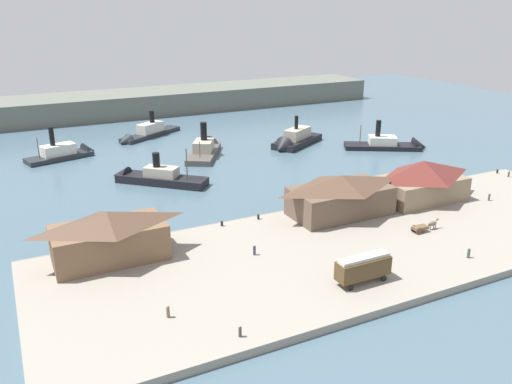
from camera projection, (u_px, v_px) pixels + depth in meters
The scene contains 25 objects.
ground_plane at pixel (302, 205), 108.00m from camera, with size 320.00×320.00×0.00m, color #476070.
quay_promenade at pixel (368, 243), 89.24m from camera, with size 110.00×36.00×1.20m, color gray.
seawall_edge at pixel (311, 208), 104.79m from camera, with size 110.00×0.80×1.00m, color slate.
ferry_shed_west_terminal at pixel (109, 235), 81.09m from camera, with size 17.47×9.31×7.97m.
ferry_shed_east_terminal at pixel (341, 195), 98.71m from camera, with size 19.27×10.29×7.76m.
ferry_shed_central_terminal at pixel (422, 180), 106.23m from camera, with size 17.60×10.47×8.20m.
street_tram at pixel (363, 267), 74.81m from camera, with size 8.34×2.65×4.13m.
horse_cart at pixel (425, 226), 92.29m from camera, with size 5.70×1.53×1.87m.
pedestrian_walking_west at pixel (240, 332), 62.95m from camera, with size 0.39×0.39×1.57m.
pedestrian_near_west_shed at pixel (509, 174), 121.16m from camera, with size 0.38×0.38×1.53m.
pedestrian_near_east_shed at pixel (254, 250), 83.52m from camera, with size 0.44×0.44×1.78m.
pedestrian_at_waters_edge at pixel (489, 197), 106.65m from camera, with size 0.40×0.40×1.61m.
pedestrian_by_tram at pixel (168, 312), 66.82m from camera, with size 0.44×0.44×1.79m.
pedestrian_walking_east at pixel (469, 253), 82.55m from camera, with size 0.44×0.44×1.76m.
mooring_post_center_west at pixel (497, 171), 123.97m from camera, with size 0.44×0.44×0.90m, color black.
mooring_post_center_east at pixel (222, 224), 94.51m from camera, with size 0.44×0.44×0.90m, color black.
mooring_post_west at pixel (258, 217), 97.50m from camera, with size 0.44×0.44×0.90m, color black.
mooring_post_east at pixel (449, 180), 118.16m from camera, with size 0.44×0.44×0.90m, color black.
ferry_departing_north at pixel (394, 145), 149.15m from camera, with size 22.94×16.62×10.38m.
ferry_moored_east at pixel (145, 134), 161.02m from camera, with size 23.35×16.91×9.42m.
ferry_mid_harbor at pixel (67, 153), 140.39m from camera, with size 19.32×10.24×10.94m.
ferry_approaching_west at pixel (152, 177), 120.70m from camera, with size 20.44×19.40×10.26m.
ferry_approaching_east at pixel (206, 148), 144.54m from camera, with size 16.32×21.72×11.40m.
ferry_moored_west at pixel (293, 141), 151.56m from camera, with size 20.87×16.18×10.93m.
far_headland at pixel (153, 101), 199.43m from camera, with size 180.00×24.00×8.00m, color #60665B.
Camera 1 is at (-53.08, -86.11, 39.07)m, focal length 36.75 mm.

